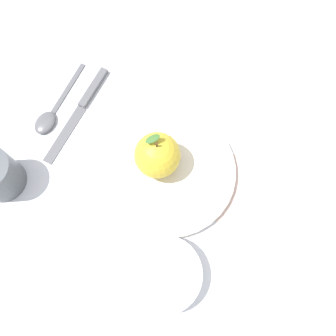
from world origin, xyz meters
name	(u,v)px	position (x,y,z in m)	size (l,w,h in m)	color
ground_plane	(151,151)	(0.00, 0.00, 0.00)	(2.40, 2.40, 0.00)	silver
dinner_plate	(168,170)	(-0.05, 0.00, 0.01)	(0.23, 0.23, 0.01)	silver
apple	(157,155)	(-0.03, 0.01, 0.05)	(0.08, 0.08, 0.09)	gold
side_bowl	(164,274)	(-0.19, 0.11, 0.02)	(0.12, 0.12, 0.03)	white
knife	(83,105)	(0.15, 0.05, 0.00)	(0.11, 0.19, 0.01)	#59595E
spoon	(50,115)	(0.17, 0.11, 0.01)	(0.10, 0.16, 0.01)	#59595E
linen_napkin	(254,189)	(-0.16, -0.10, 0.00)	(0.12, 0.17, 0.00)	beige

